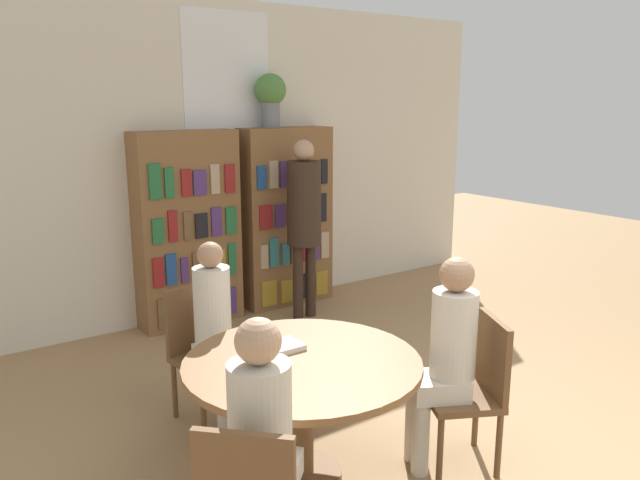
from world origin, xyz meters
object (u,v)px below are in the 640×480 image
object	(u,v)px
flower_vase	(270,95)
chair_left_side	(202,345)
reading_table	(302,377)
bookshelf_right	(286,217)
librarian_standing	(304,210)
bookshelf_left	(188,230)
seated_reader_back	(263,436)
seated_reader_left	(217,326)
seated_reader_right	(446,351)
chair_far_side	(474,384)

from	to	relation	value
flower_vase	chair_left_side	world-z (taller)	flower_vase
flower_vase	reading_table	size ratio (longest dim) A/B	0.40
bookshelf_right	librarian_standing	distance (m)	0.54
bookshelf_left	seated_reader_back	xyz separation A→B (m)	(-1.09, -3.26, -0.19)
bookshelf_right	flower_vase	distance (m)	1.23
bookshelf_left	flower_vase	size ratio (longest dim) A/B	3.50
chair_left_side	seated_reader_left	world-z (taller)	seated_reader_left
chair_left_side	librarian_standing	size ratio (longest dim) A/B	0.51
bookshelf_right	reading_table	world-z (taller)	bookshelf_right
bookshelf_right	seated_reader_left	size ratio (longest dim) A/B	1.49
reading_table	seated_reader_back	xyz separation A→B (m)	(-0.58, -0.57, 0.11)
flower_vase	seated_reader_left	xyz separation A→B (m)	(-1.55, -1.90, -1.45)
bookshelf_left	flower_vase	bearing A→B (deg)	0.28
bookshelf_right	seated_reader_right	bearing A→B (deg)	-105.83
bookshelf_right	seated_reader_back	world-z (taller)	bookshelf_right
reading_table	librarian_standing	size ratio (longest dim) A/B	0.76
chair_far_side	seated_reader_right	size ratio (longest dim) A/B	0.71
chair_far_side	seated_reader_back	distance (m)	1.48
reading_table	seated_reader_left	bearing A→B (deg)	98.68
seated_reader_left	seated_reader_right	distance (m)	1.44
chair_far_side	librarian_standing	world-z (taller)	librarian_standing
seated_reader_back	librarian_standing	world-z (taller)	librarian_standing
bookshelf_left	seated_reader_left	xyz separation A→B (m)	(-0.63, -1.89, -0.23)
reading_table	librarian_standing	world-z (taller)	librarian_standing
bookshelf_right	chair_far_side	xyz separation A→B (m)	(-0.71, -3.14, -0.41)
flower_vase	chair_far_side	world-z (taller)	flower_vase
chair_left_side	chair_far_side	world-z (taller)	same
reading_table	chair_left_side	xyz separation A→B (m)	(-0.15, 0.98, -0.11)
flower_vase	chair_far_side	distance (m)	3.59
chair_far_side	bookshelf_right	bearing A→B (deg)	14.62
seated_reader_right	seated_reader_back	xyz separation A→B (m)	(-1.30, -0.20, 0.00)
seated_reader_left	seated_reader_back	world-z (taller)	seated_reader_back
seated_reader_left	librarian_standing	size ratio (longest dim) A/B	0.71
bookshelf_right	bookshelf_left	bearing A→B (deg)	-179.99
seated_reader_back	seated_reader_left	bearing A→B (deg)	116.87
bookshelf_left	librarian_standing	xyz separation A→B (m)	(0.96, -0.50, 0.16)
chair_far_side	librarian_standing	distance (m)	2.77
seated_reader_left	seated_reader_right	bearing A→B (deg)	117.11
chair_far_side	bookshelf_left	bearing A→B (deg)	34.01
bookshelf_left	librarian_standing	distance (m)	1.10
bookshelf_right	librarian_standing	size ratio (longest dim) A/B	1.05
seated_reader_right	librarian_standing	distance (m)	2.69
chair_far_side	seated_reader_left	xyz separation A→B (m)	(-1.00, 1.25, 0.19)
bookshelf_right	librarian_standing	world-z (taller)	bookshelf_right
chair_left_side	seated_reader_back	bearing A→B (deg)	65.89
flower_vase	reading_table	world-z (taller)	flower_vase
chair_left_side	chair_far_side	size ratio (longest dim) A/B	1.00
bookshelf_right	librarian_standing	bearing A→B (deg)	-102.91
flower_vase	reading_table	xyz separation A→B (m)	(-1.43, -2.69, -1.53)
bookshelf_left	seated_reader_left	size ratio (longest dim) A/B	1.49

